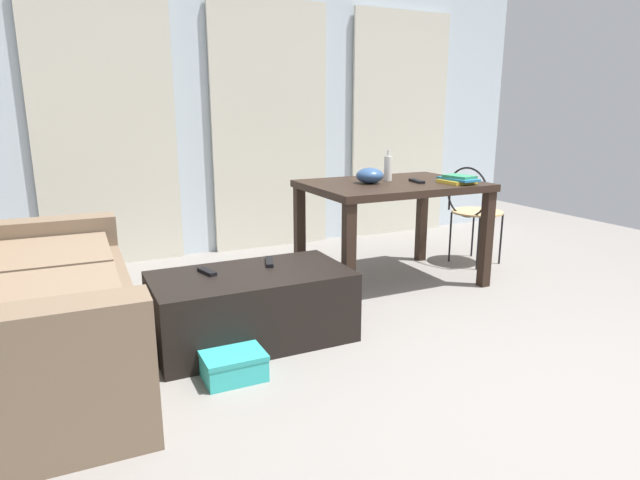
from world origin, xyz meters
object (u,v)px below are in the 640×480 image
at_px(couch, 27,313).
at_px(tv_remote_secondary, 207,272).
at_px(wire_chair, 472,205).
at_px(tv_remote_on_table, 417,181).
at_px(coffee_table, 252,307).
at_px(shoebox, 234,366).
at_px(bowl, 370,176).
at_px(tv_remote_primary, 269,262).
at_px(bottle_near, 388,168).
at_px(craft_table, 392,196).
at_px(book_stack, 458,179).

relative_size(couch, tv_remote_secondary, 12.86).
bearing_deg(wire_chair, tv_remote_on_table, -164.72).
height_order(coffee_table, shoebox, coffee_table).
height_order(couch, bowl, bowl).
height_order(wire_chair, bowl, bowl).
distance_m(tv_remote_primary, tv_remote_secondary, 0.38).
bearing_deg(tv_remote_secondary, bowl, 5.09).
bearing_deg(bowl, couch, -168.52).
bearing_deg(tv_remote_secondary, bottle_near, 4.94).
bearing_deg(coffee_table, tv_remote_primary, 38.98).
relative_size(tv_remote_on_table, shoebox, 0.60).
bearing_deg(tv_remote_on_table, bowl, 172.78).
distance_m(bottle_near, shoebox, 1.98).
xyz_separation_m(craft_table, tv_remote_secondary, (-1.48, -0.46, -0.25)).
bearing_deg(shoebox, tv_remote_secondary, 88.94).
bearing_deg(couch, craft_table, 10.20).
distance_m(wire_chair, bowl, 1.08).
relative_size(bowl, tv_remote_on_table, 1.09).
height_order(craft_table, wire_chair, wire_chair).
relative_size(craft_table, tv_remote_on_table, 6.95).
distance_m(book_stack, shoebox, 2.12).
bearing_deg(shoebox, craft_table, 32.35).
xyz_separation_m(couch, tv_remote_secondary, (0.88, -0.03, 0.10)).
bearing_deg(tv_remote_secondary, shoebox, -106.08).
relative_size(bottle_near, book_stack, 0.75).
distance_m(couch, tv_remote_on_table, 2.57).
bearing_deg(wire_chair, tv_remote_secondary, -166.39).
height_order(coffee_table, tv_remote_primary, tv_remote_primary).
distance_m(bowl, book_stack, 0.63).
height_order(wire_chair, tv_remote_primary, wire_chair).
distance_m(wire_chair, book_stack, 0.65).
bearing_deg(coffee_table, couch, 173.43).
xyz_separation_m(couch, coffee_table, (1.09, -0.13, -0.10)).
bearing_deg(wire_chair, couch, -170.61).
distance_m(coffee_table, tv_remote_secondary, 0.31).
xyz_separation_m(tv_remote_primary, tv_remote_secondary, (-0.37, -0.03, -0.00)).
distance_m(coffee_table, wire_chair, 2.23).
relative_size(bowl, book_stack, 0.65).
height_order(craft_table, bottle_near, bottle_near).
relative_size(book_stack, shoebox, 1.01).
bearing_deg(tv_remote_on_table, coffee_table, -151.70).
distance_m(book_stack, tv_remote_primary, 1.55).
relative_size(craft_table, shoebox, 4.16).
height_order(craft_table, tv_remote_secondary, craft_table).
relative_size(craft_table, wire_chair, 1.50).
bearing_deg(craft_table, tv_remote_secondary, -162.80).
bearing_deg(bowl, coffee_table, -152.32).
distance_m(tv_remote_on_table, tv_remote_secondary, 1.71).
relative_size(coffee_table, tv_remote_secondary, 7.32).
bearing_deg(couch, shoebox, -30.89).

